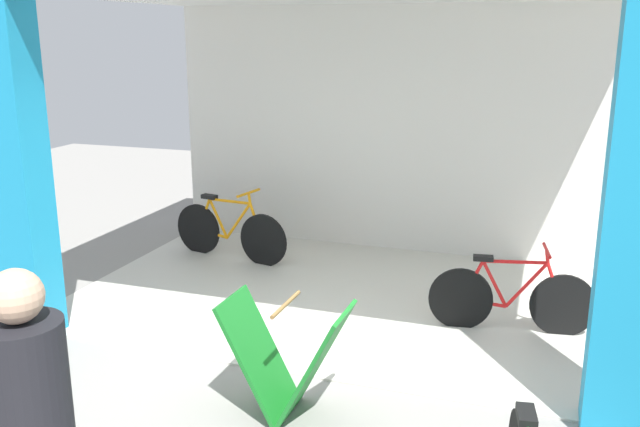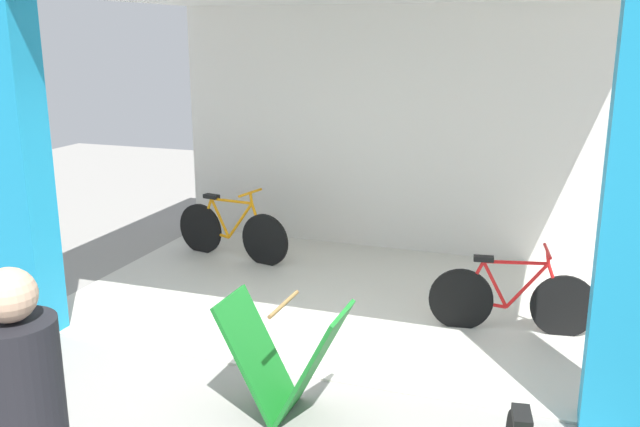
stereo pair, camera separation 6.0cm
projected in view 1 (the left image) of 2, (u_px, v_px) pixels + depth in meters
The scene contains 5 objects.
ground_plane at pixel (285, 374), 5.66m from camera, with size 19.26×19.26×0.00m, color gray.
shop_facade at pixel (349, 100), 6.78m from camera, with size 5.83×3.96×3.93m.
bicycle_inside_0 at pixel (230, 232), 8.45m from camera, with size 1.62×0.45×0.90m.
bicycle_inside_1 at pixel (511, 299), 6.38m from camera, with size 1.52×0.42×0.84m.
sandwich_board_sign at pixel (287, 360), 4.96m from camera, with size 0.92×0.51×0.90m.
Camera 1 is at (1.93, -4.77, 2.73)m, focal length 38.44 mm.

